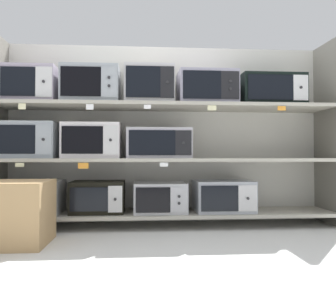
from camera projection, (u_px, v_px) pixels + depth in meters
ground at (181, 260)px, 2.20m from camera, size 6.95×6.00×0.02m
back_panel at (166, 134)px, 3.48m from camera, size 3.15×0.04×1.68m
upright_right at (329, 133)px, 3.34m from camera, size 0.05×0.49×1.68m
shelf_0 at (168, 213)px, 3.20m from camera, size 2.95×0.49×0.03m
microwave_0 at (33, 197)px, 3.11m from camera, size 0.48×0.42×0.28m
microwave_1 at (98, 197)px, 3.15m from camera, size 0.46×0.36×0.28m
microwave_2 at (160, 197)px, 3.20m from camera, size 0.46×0.42×0.26m
microwave_3 at (223, 196)px, 3.24m from camera, size 0.51×0.42×0.28m
shelf_1 at (168, 160)px, 3.21m from camera, size 2.95×0.49×0.03m
microwave_4 at (31, 140)px, 3.12m from camera, size 0.44×0.37×0.31m
microwave_5 at (92, 141)px, 3.16m from camera, size 0.49×0.39×0.31m
microwave_6 at (159, 143)px, 3.21m from camera, size 0.56×0.38×0.26m
price_tag_0 at (20, 165)px, 2.87m from camera, size 0.07×0.00×0.03m
price_tag_1 at (83, 166)px, 2.91m from camera, size 0.09×0.00×0.05m
price_tag_2 at (164, 165)px, 2.96m from camera, size 0.07×0.00×0.03m
shelf_2 at (168, 107)px, 3.22m from camera, size 2.95×0.49×0.03m
microwave_7 at (32, 85)px, 3.13m from camera, size 0.44×0.36×0.32m
microwave_8 at (91, 86)px, 3.17m from camera, size 0.49×0.39×0.32m
microwave_9 at (149, 86)px, 3.21m from camera, size 0.43×0.38×0.34m
microwave_10 at (207, 89)px, 3.25m from camera, size 0.52×0.39×0.30m
microwave_11 at (270, 91)px, 3.30m from camera, size 0.57×0.38×0.28m
price_tag_3 at (22, 106)px, 2.88m from camera, size 0.06×0.00×0.05m
price_tag_4 at (90, 107)px, 2.92m from camera, size 0.06×0.00×0.05m
price_tag_5 at (147, 107)px, 2.96m from camera, size 0.06×0.00×0.03m
price_tag_6 at (212, 108)px, 3.00m from camera, size 0.07×0.00×0.04m
price_tag_7 at (282, 108)px, 3.05m from camera, size 0.07×0.00×0.04m
shipping_carton at (14, 213)px, 2.54m from camera, size 0.48×0.48×0.45m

